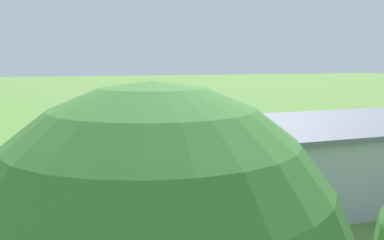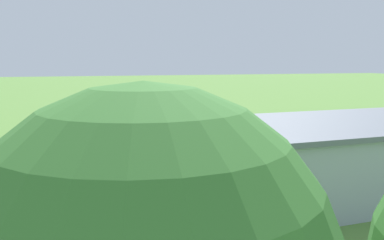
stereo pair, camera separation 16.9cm
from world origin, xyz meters
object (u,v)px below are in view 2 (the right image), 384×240
(biplane, at_px, (174,106))
(car_blue, at_px, (52,162))
(hangar, at_px, (276,162))
(person_by_parked_cars, at_px, (317,138))
(person_at_fence_line, at_px, (242,142))

(biplane, xyz_separation_m, car_blue, (18.11, 25.80, -1.93))
(hangar, relative_size, person_by_parked_cars, 20.39)
(person_by_parked_cars, height_order, person_at_fence_line, person_at_fence_line)
(hangar, bearing_deg, person_by_parked_cars, -130.44)
(car_blue, bearing_deg, person_at_fence_line, -169.02)
(hangar, xyz_separation_m, person_by_parked_cars, (-14.34, -16.82, -1.94))
(hangar, distance_m, car_blue, 20.49)
(biplane, bearing_deg, car_blue, 54.94)
(person_by_parked_cars, bearing_deg, car_blue, 7.11)
(biplane, relative_size, car_blue, 1.90)
(hangar, bearing_deg, biplane, -93.61)
(person_at_fence_line, bearing_deg, hangar, 74.57)
(biplane, bearing_deg, person_at_fence_line, 95.87)
(person_by_parked_cars, distance_m, person_at_fence_line, 9.64)
(car_blue, bearing_deg, person_by_parked_cars, -172.89)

